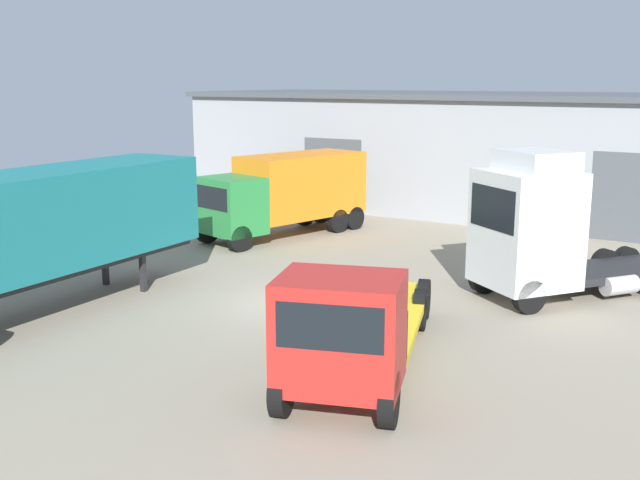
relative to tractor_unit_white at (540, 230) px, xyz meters
name	(u,v)px	position (x,y,z in m)	size (l,w,h in m)	color
ground_plane	(294,304)	(-5.91, -4.17, -2.09)	(60.00, 60.00, 0.00)	gray
warehouse_building	(502,152)	(-5.91, 14.71, 0.80)	(31.92, 10.26, 5.76)	#93999E
tractor_unit_white	(540,230)	(0.00, 0.00, 0.00)	(6.00, 6.83, 4.45)	silver
container_trailer_grey	(43,224)	(-11.32, -8.46, 0.46)	(2.78, 10.18, 4.00)	#197075
box_truck_green	(287,191)	(-11.54, 3.88, -0.19)	(4.24, 7.76, 3.36)	#28843D
flatbed_truck_red	(352,327)	(-1.57, -8.56, -0.77)	(4.73, 8.25, 2.75)	red
gravel_pile	(126,212)	(-17.78, 0.84, -1.22)	(2.71, 2.71, 1.73)	#565147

